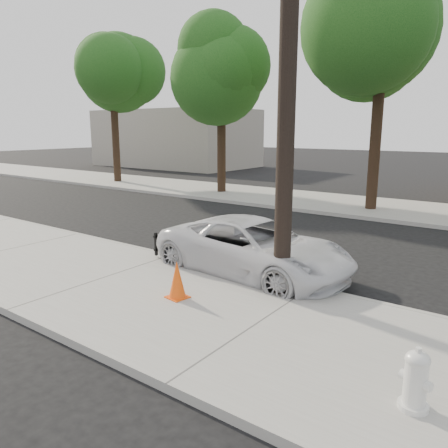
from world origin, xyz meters
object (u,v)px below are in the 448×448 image
at_px(police_cruiser, 253,247).
at_px(fire_hydrant, 415,381).
at_px(traffic_cone, 177,280).
at_px(utility_pole, 288,55).

relative_size(police_cruiser, fire_hydrant, 6.56).
bearing_deg(fire_hydrant, traffic_cone, -173.09).
relative_size(utility_pole, fire_hydrant, 12.27).
distance_m(fire_hydrant, traffic_cone, 4.69).
xyz_separation_m(utility_pole, traffic_cone, (-1.47, -1.51, -4.19)).
bearing_deg(utility_pole, police_cruiser, 144.22).
bearing_deg(utility_pole, fire_hydrant, -37.99).
relative_size(police_cruiser, traffic_cone, 6.45).
distance_m(police_cruiser, traffic_cone, 2.42).
relative_size(utility_pole, police_cruiser, 1.87).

